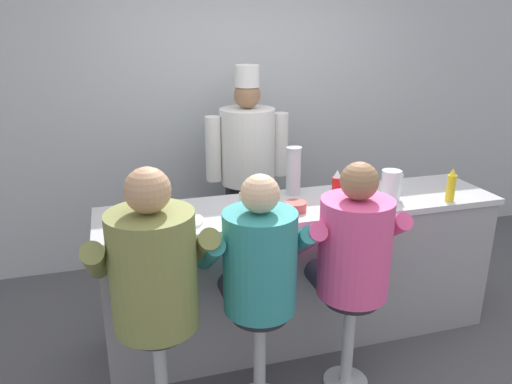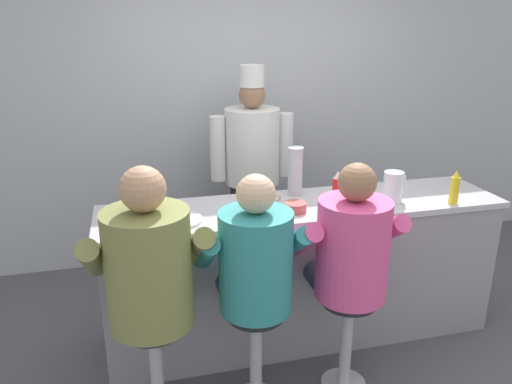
# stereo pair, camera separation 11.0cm
# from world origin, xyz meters

# --- Properties ---
(ground_plane) EXTENTS (20.00, 20.00, 0.00)m
(ground_plane) POSITION_xyz_m (0.00, 0.00, 0.00)
(ground_plane) COLOR #4C4C51
(wall_back) EXTENTS (10.00, 0.06, 2.70)m
(wall_back) POSITION_xyz_m (0.00, 1.76, 1.35)
(wall_back) COLOR #B2B7BC
(wall_back) RESTS_ON ground_plane
(diner_counter) EXTENTS (2.66, 0.61, 0.98)m
(diner_counter) POSITION_xyz_m (0.00, 0.30, 0.49)
(diner_counter) COLOR gray
(diner_counter) RESTS_ON ground_plane
(ketchup_bottle_red) EXTENTS (0.06, 0.06, 0.26)m
(ketchup_bottle_red) POSITION_xyz_m (0.16, 0.15, 1.10)
(ketchup_bottle_red) COLOR red
(ketchup_bottle_red) RESTS_ON diner_counter
(mustard_bottle_yellow) EXTENTS (0.06, 0.06, 0.22)m
(mustard_bottle_yellow) POSITION_xyz_m (0.94, 0.07, 1.08)
(mustard_bottle_yellow) COLOR yellow
(mustard_bottle_yellow) RESTS_ON diner_counter
(hot_sauce_bottle_orange) EXTENTS (0.04, 0.04, 0.14)m
(hot_sauce_bottle_orange) POSITION_xyz_m (0.23, 0.17, 1.05)
(hot_sauce_bottle_orange) COLOR orange
(hot_sauce_bottle_orange) RESTS_ON diner_counter
(water_pitcher_clear) EXTENTS (0.15, 0.13, 0.21)m
(water_pitcher_clear) POSITION_xyz_m (0.57, 0.20, 1.08)
(water_pitcher_clear) COLOR silver
(water_pitcher_clear) RESTS_ON diner_counter
(breakfast_plate) EXTENTS (0.28, 0.28, 0.05)m
(breakfast_plate) POSITION_xyz_m (-0.82, 0.20, 0.99)
(breakfast_plate) COLOR white
(breakfast_plate) RESTS_ON diner_counter
(cereal_bowl) EXTENTS (0.14, 0.14, 0.06)m
(cereal_bowl) POSITION_xyz_m (-0.10, 0.19, 1.01)
(cereal_bowl) COLOR #B24C47
(cereal_bowl) RESTS_ON diner_counter
(coffee_mug_tan) EXTENTS (0.14, 0.09, 0.08)m
(coffee_mug_tan) POSITION_xyz_m (-0.24, 0.34, 1.02)
(coffee_mug_tan) COLOR beige
(coffee_mug_tan) RESTS_ON diner_counter
(cup_stack_steel) EXTENTS (0.11, 0.11, 0.33)m
(cup_stack_steel) POSITION_xyz_m (0.00, 0.50, 1.14)
(cup_stack_steel) COLOR #B7BABF
(cup_stack_steel) RESTS_ON diner_counter
(napkin_dispenser_chrome) EXTENTS (0.10, 0.06, 0.14)m
(napkin_dispenser_chrome) POSITION_xyz_m (-0.40, 0.23, 1.04)
(napkin_dispenser_chrome) COLOR silver
(napkin_dispenser_chrome) RESTS_ON diner_counter
(diner_seated_olive) EXTENTS (0.66, 0.65, 1.47)m
(diner_seated_olive) POSITION_xyz_m (-1.03, -0.24, 0.90)
(diner_seated_olive) COLOR #B2B5BA
(diner_seated_olive) RESTS_ON ground_plane
(diner_seated_teal) EXTENTS (0.60, 0.59, 1.39)m
(diner_seated_teal) POSITION_xyz_m (-0.47, -0.25, 0.86)
(diner_seated_teal) COLOR #B2B5BA
(diner_seated_teal) RESTS_ON ground_plane
(diner_seated_pink) EXTENTS (0.61, 0.60, 1.40)m
(diner_seated_pink) POSITION_xyz_m (0.08, -0.25, 0.87)
(diner_seated_pink) COLOR #B2B5BA
(diner_seated_pink) RESTS_ON ground_plane
(cook_in_whites_near) EXTENTS (0.70, 0.45, 1.78)m
(cook_in_whites_near) POSITION_xyz_m (-0.10, 1.30, 0.98)
(cook_in_whites_near) COLOR #232328
(cook_in_whites_near) RESTS_ON ground_plane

